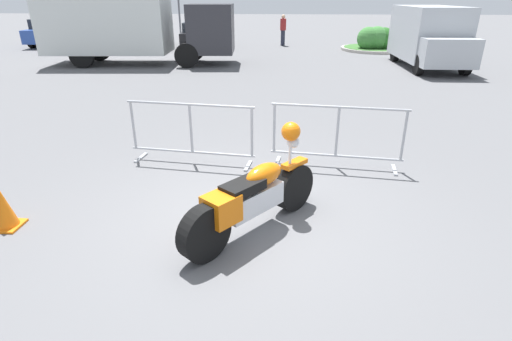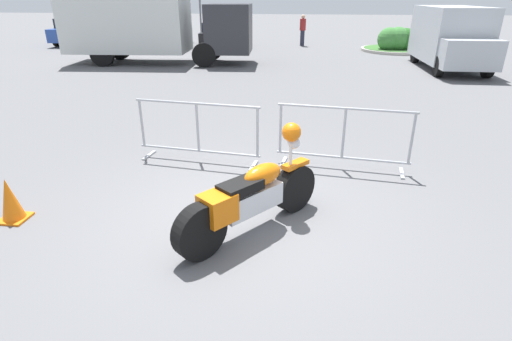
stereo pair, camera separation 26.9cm
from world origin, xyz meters
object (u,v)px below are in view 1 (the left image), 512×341
(crowd_barrier_far, at_px, (337,136))
(parked_car_black, at_px, (199,35))
(traffic_cone, at_px, (3,207))
(motorcycle, at_px, (254,196))
(pedestrian, at_px, (283,29))
(crowd_barrier_near, at_px, (191,133))
(box_truck, at_px, (129,23))
(parked_car_blue, at_px, (54,32))
(parked_car_white, at_px, (148,33))
(parked_car_maroon, at_px, (98,33))
(delivery_van, at_px, (429,35))

(crowd_barrier_far, relative_size, parked_car_black, 0.54)
(traffic_cone, bearing_deg, motorcycle, 2.49)
(motorcycle, distance_m, parked_car_black, 19.22)
(pedestrian, distance_m, traffic_cone, 20.37)
(crowd_barrier_near, xyz_separation_m, box_truck, (-4.90, 10.63, 1.08))
(parked_car_blue, bearing_deg, pedestrian, -92.43)
(motorcycle, bearing_deg, parked_car_white, 60.34)
(parked_car_maroon, height_order, parked_car_white, parked_car_white)
(motorcycle, xyz_separation_m, parked_car_black, (-4.46, 18.70, 0.20))
(delivery_van, bearing_deg, crowd_barrier_far, -24.96)
(parked_car_black, distance_m, pedestrian, 4.81)
(motorcycle, height_order, parked_car_black, parked_car_black)
(parked_car_black, bearing_deg, crowd_barrier_near, -174.47)
(delivery_van, height_order, parked_car_blue, delivery_van)
(crowd_barrier_near, xyz_separation_m, traffic_cone, (-1.91, -2.28, -0.27))
(box_truck, distance_m, traffic_cone, 13.31)
(motorcycle, height_order, pedestrian, pedestrian)
(delivery_van, distance_m, parked_car_black, 12.02)
(motorcycle, height_order, crowd_barrier_near, motorcycle)
(box_truck, relative_size, parked_car_blue, 1.74)
(crowd_barrier_near, relative_size, crowd_barrier_far, 1.00)
(box_truck, bearing_deg, delivery_van, -3.55)
(parked_car_white, bearing_deg, motorcycle, -164.10)
(crowd_barrier_far, bearing_deg, parked_car_white, 117.32)
(parked_car_black, distance_m, traffic_cone, 18.88)
(pedestrian, bearing_deg, parked_car_black, -146.73)
(parked_car_maroon, bearing_deg, delivery_van, -115.20)
(crowd_barrier_far, xyz_separation_m, parked_car_black, (-5.70, 16.55, 0.13))
(parked_car_blue, height_order, parked_car_black, parked_car_blue)
(box_truck, xyz_separation_m, delivery_van, (12.19, 0.12, -0.39))
(parked_car_white, distance_m, pedestrian, 7.61)
(motorcycle, bearing_deg, delivery_van, 13.82)
(delivery_van, xyz_separation_m, traffic_cone, (-9.20, -13.02, -0.95))
(motorcycle, distance_m, delivery_van, 14.25)
(pedestrian, relative_size, traffic_cone, 2.86)
(crowd_barrier_far, relative_size, parked_car_white, 0.48)
(traffic_cone, bearing_deg, pedestrian, 80.60)
(crowd_barrier_near, height_order, delivery_van, delivery_van)
(parked_car_blue, bearing_deg, crowd_barrier_near, -150.78)
(parked_car_white, bearing_deg, pedestrian, -86.31)
(crowd_barrier_near, relative_size, pedestrian, 1.31)
(delivery_van, relative_size, pedestrian, 2.98)
(delivery_van, bearing_deg, crowd_barrier_near, -35.01)
(box_truck, distance_m, parked_car_black, 6.23)
(motorcycle, bearing_deg, parked_car_maroon, 67.58)
(crowd_barrier_far, bearing_deg, traffic_cone, -152.57)
(crowd_barrier_far, xyz_separation_m, parked_car_white, (-8.57, 16.60, 0.22))
(parked_car_blue, xyz_separation_m, parked_car_white, (5.74, -0.51, 0.03))
(box_truck, xyz_separation_m, parked_car_black, (1.68, 5.93, -0.95))
(parked_car_blue, distance_m, parked_car_white, 5.77)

